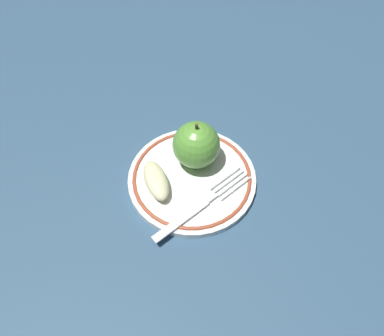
{
  "coord_description": "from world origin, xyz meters",
  "views": [
    {
      "loc": [
        0.2,
        0.24,
        0.49
      ],
      "look_at": [
        -0.01,
        -0.02,
        0.03
      ],
      "focal_mm": 35.0,
      "sensor_mm": 36.0,
      "label": 1
    }
  ],
  "objects_px": {
    "apple_slice_front": "(156,180)",
    "fork": "(200,206)",
    "apple_red_whole": "(196,145)",
    "plate": "(192,178)"
  },
  "relations": [
    {
      "from": "apple_red_whole",
      "to": "apple_slice_front",
      "type": "distance_m",
      "value": 0.08
    },
    {
      "from": "apple_slice_front",
      "to": "fork",
      "type": "bearing_deg",
      "value": 38.99
    },
    {
      "from": "fork",
      "to": "apple_red_whole",
      "type": "bearing_deg",
      "value": 52.61
    },
    {
      "from": "apple_red_whole",
      "to": "fork",
      "type": "height_order",
      "value": "apple_red_whole"
    },
    {
      "from": "plate",
      "to": "apple_red_whole",
      "type": "height_order",
      "value": "apple_red_whole"
    },
    {
      "from": "plate",
      "to": "apple_red_whole",
      "type": "relative_size",
      "value": 2.42
    },
    {
      "from": "plate",
      "to": "apple_slice_front",
      "type": "height_order",
      "value": "apple_slice_front"
    },
    {
      "from": "apple_slice_front",
      "to": "plate",
      "type": "bearing_deg",
      "value": 87.05
    },
    {
      "from": "apple_slice_front",
      "to": "fork",
      "type": "relative_size",
      "value": 0.42
    },
    {
      "from": "apple_red_whole",
      "to": "fork",
      "type": "xyz_separation_m",
      "value": [
        0.05,
        0.07,
        -0.03
      ]
    }
  ]
}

